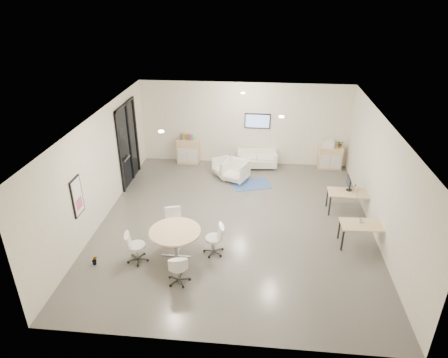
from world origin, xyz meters
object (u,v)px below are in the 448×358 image
Objects in this scene: armchair_left at (224,166)px; round_table at (175,233)px; armchair_right at (236,170)px; desk_front at (365,227)px; desk_rear at (350,194)px; sideboard_right at (330,158)px; loveseat at (257,159)px; sideboard_left at (188,151)px.

armchair_left is 5.13m from round_table.
armchair_right is 5.25m from desk_front.
desk_rear is at bearing -4.45° from armchair_right.
sideboard_right is 2.81m from loveseat.
sideboard_left is 0.73× the size of round_table.
loveseat is at bearing 119.02° from desk_front.
desk_rear is at bearing -51.59° from loveseat.
sideboard_left is at bearing 151.60° from desk_rear.
armchair_right is at bearing 75.33° from round_table.
armchair_left is (-1.21, -0.86, 0.05)m from loveseat.
loveseat is 1.46m from armchair_right.
armchair_right is 0.62× the size of desk_rear.
desk_rear is 1.01× the size of desk_front.
armchair_right is 0.63× the size of desk_front.
armchair_left is 0.84× the size of armchair_right.
sideboard_right reaches higher than loveseat.
loveseat is 4.30m from desk_rear.
round_table reaches higher than armchair_left.
sideboard_left is at bearing -179.88° from sideboard_right.
sideboard_right reaches higher than round_table.
armchair_left is 0.53× the size of desk_rear.
loveseat is at bearing -177.08° from sideboard_right.
desk_front is at bearing -41.40° from sideboard_left.
loveseat is 1.18× the size of desk_front.
armchair_left is 5.87m from desk_front.
desk_front is at bearing -21.69° from armchair_right.
sideboard_left is at bearing 136.13° from desk_front.
sideboard_left is 2.43m from armchair_right.
armchair_right reaches higher than round_table.
armchair_left is 0.53× the size of round_table.
round_table is at bearing -171.14° from desk_front.
desk_front is 5.07m from round_table.
sideboard_right reaches higher than desk_rear.
desk_front is (5.74, -5.06, 0.13)m from sideboard_left.
loveseat is at bearing -2.76° from sideboard_left.
armchair_left is (1.51, -0.99, -0.13)m from sideboard_left.
round_table is (-4.97, -1.00, 0.12)m from desk_front.
sideboard_right is at bearing 51.94° from round_table.
armchair_left is at bearing -165.91° from sideboard_right.
round_table is (-0.75, -5.06, 0.37)m from armchair_left.
sideboard_left is 7.65m from desk_front.
sideboard_right is 4.13m from armchair_left.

